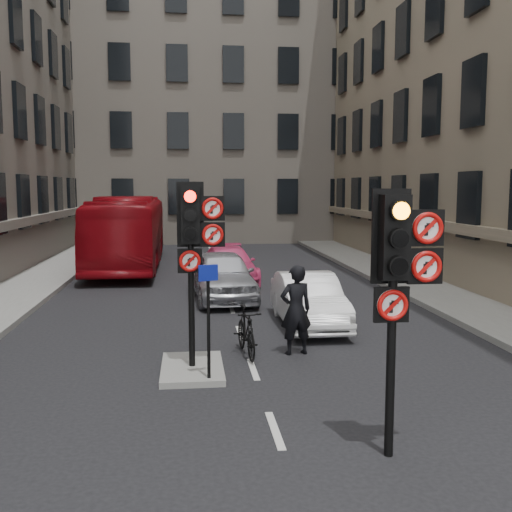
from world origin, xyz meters
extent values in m
plane|color=black|center=(0.00, 0.00, 0.00)|extent=(120.00, 120.00, 0.00)
cube|color=gray|center=(7.20, 12.00, 0.08)|extent=(3.00, 50.00, 0.16)
cube|color=gray|center=(-1.20, 5.00, 0.06)|extent=(1.20, 2.00, 0.12)
cube|color=#696159|center=(0.00, 38.00, 10.00)|extent=(30.00, 14.00, 20.00)
cylinder|color=black|center=(1.40, 1.00, 1.20)|extent=(0.12, 0.12, 2.40)
cube|color=black|center=(1.40, 1.00, 2.95)|extent=(0.36, 0.28, 1.10)
cube|color=black|center=(1.40, 1.13, 2.95)|extent=(0.52, 0.03, 1.25)
cylinder|color=orange|center=(1.40, 0.76, 3.30)|extent=(0.22, 0.01, 0.22)
cylinder|color=black|center=(1.40, 0.76, 2.95)|extent=(0.22, 0.01, 0.22)
cylinder|color=black|center=(1.40, 0.76, 2.60)|extent=(0.22, 0.01, 0.22)
cube|color=black|center=(1.82, 0.98, 3.07)|extent=(0.47, 0.05, 0.47)
cylinder|color=white|center=(1.82, 0.94, 3.07)|extent=(0.41, 0.02, 0.41)
torus|color=#BF0C0A|center=(1.82, 0.93, 3.07)|extent=(0.41, 0.06, 0.41)
cube|color=#BF0C0A|center=(1.82, 0.92, 3.07)|extent=(0.25, 0.01, 0.25)
cube|color=black|center=(1.82, 0.98, 2.57)|extent=(0.47, 0.05, 0.47)
cylinder|color=white|center=(1.82, 0.94, 2.57)|extent=(0.41, 0.02, 0.41)
torus|color=#BF0C0A|center=(1.82, 0.93, 2.57)|extent=(0.41, 0.06, 0.41)
cube|color=#BF0C0A|center=(1.82, 0.92, 2.57)|extent=(0.25, 0.01, 0.25)
cube|color=black|center=(1.38, 0.98, 2.07)|extent=(0.47, 0.05, 0.47)
cylinder|color=white|center=(1.38, 0.94, 2.07)|extent=(0.41, 0.02, 0.41)
torus|color=#BF0C0A|center=(1.38, 0.93, 2.07)|extent=(0.41, 0.06, 0.41)
cube|color=#BF0C0A|center=(1.38, 0.92, 2.07)|extent=(0.25, 0.01, 0.25)
cylinder|color=black|center=(-1.20, 5.00, 1.32)|extent=(0.12, 0.12, 2.40)
cube|color=black|center=(-1.20, 5.00, 3.07)|extent=(0.36, 0.28, 1.10)
cube|color=black|center=(-1.20, 5.13, 3.07)|extent=(0.52, 0.03, 1.25)
cylinder|color=#FF1407|center=(-1.20, 4.75, 3.42)|extent=(0.22, 0.02, 0.22)
cylinder|color=black|center=(-1.20, 4.75, 3.07)|extent=(0.22, 0.02, 0.22)
cylinder|color=black|center=(-1.20, 4.75, 2.72)|extent=(0.22, 0.02, 0.22)
cube|color=black|center=(-0.78, 4.98, 3.19)|extent=(0.47, 0.05, 0.47)
cylinder|color=white|center=(-0.78, 4.94, 3.19)|extent=(0.41, 0.02, 0.41)
torus|color=#BF0C0A|center=(-0.78, 4.92, 3.19)|extent=(0.41, 0.06, 0.41)
cube|color=#BF0C0A|center=(-0.78, 4.92, 3.19)|extent=(0.25, 0.02, 0.25)
cube|color=black|center=(-0.78, 4.98, 2.69)|extent=(0.47, 0.05, 0.47)
cylinder|color=white|center=(-0.78, 4.94, 2.69)|extent=(0.41, 0.02, 0.41)
torus|color=#BF0C0A|center=(-0.78, 4.92, 2.69)|extent=(0.41, 0.06, 0.41)
cube|color=#BF0C0A|center=(-0.78, 4.92, 2.69)|extent=(0.25, 0.02, 0.25)
cube|color=black|center=(-1.22, 4.98, 2.19)|extent=(0.47, 0.05, 0.47)
cylinder|color=white|center=(-1.22, 4.94, 2.19)|extent=(0.41, 0.02, 0.41)
torus|color=#BF0C0A|center=(-1.22, 4.92, 2.19)|extent=(0.41, 0.06, 0.41)
cube|color=#BF0C0A|center=(-1.22, 4.92, 2.19)|extent=(0.25, 0.02, 0.25)
imported|color=#B6B7BE|center=(-0.18, 12.49, 0.78)|extent=(2.18, 4.73, 1.57)
imported|color=white|center=(1.84, 8.58, 0.68)|extent=(1.43, 4.10, 1.35)
imported|color=#DE417B|center=(0.24, 15.86, 0.67)|extent=(2.15, 4.72, 1.34)
imported|color=maroon|center=(-3.91, 20.65, 1.59)|extent=(2.77, 11.45, 3.18)
imported|color=black|center=(-0.04, 6.00, 0.52)|extent=(0.67, 1.78, 1.05)
imported|color=black|center=(1.03, 6.00, 0.97)|extent=(0.78, 0.59, 1.94)
cylinder|color=black|center=(-0.90, 4.20, 1.15)|extent=(0.06, 0.06, 2.05)
cube|color=#0D1A90|center=(-0.90, 4.15, 2.07)|extent=(0.36, 0.14, 0.29)
camera|label=1|loc=(-1.24, -6.45, 3.60)|focal=42.00mm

